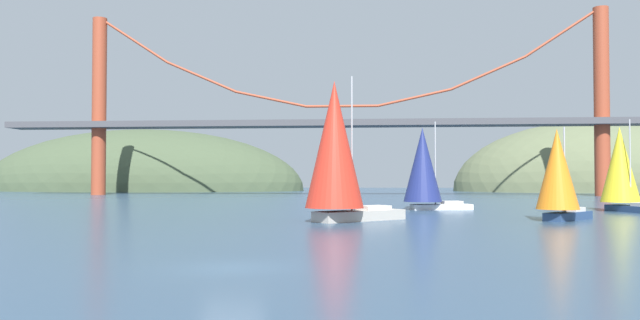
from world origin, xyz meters
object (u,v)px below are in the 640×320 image
(sailboat_orange_sail, at_px, (558,173))
(sailboat_scarlet_sail, at_px, (336,149))
(sailboat_navy_sail, at_px, (424,167))
(sailboat_yellow_sail, at_px, (621,168))

(sailboat_orange_sail, bearing_deg, sailboat_scarlet_sail, -172.21)
(sailboat_navy_sail, distance_m, sailboat_scarlet_sail, 20.87)
(sailboat_navy_sail, height_order, sailboat_scarlet_sail, sailboat_scarlet_sail)
(sailboat_yellow_sail, relative_size, sailboat_navy_sail, 0.99)
(sailboat_scarlet_sail, bearing_deg, sailboat_yellow_sail, 31.34)
(sailboat_yellow_sail, distance_m, sailboat_navy_sail, 20.60)
(sailboat_yellow_sail, distance_m, sailboat_orange_sail, 18.82)
(sailboat_yellow_sail, relative_size, sailboat_orange_sail, 1.23)
(sailboat_yellow_sail, bearing_deg, sailboat_orange_sail, -125.71)
(sailboat_navy_sail, relative_size, sailboat_orange_sail, 1.25)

